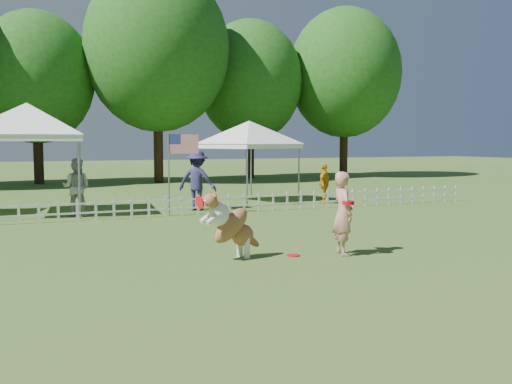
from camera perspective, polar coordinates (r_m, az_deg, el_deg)
ground at (r=10.58m, az=1.97°, el=-6.91°), size 120.00×120.00×0.00m
picket_fence at (r=17.04m, az=-8.21°, el=-1.39°), size 22.00×0.08×0.60m
handler at (r=11.14m, az=8.69°, el=-2.13°), size 0.48×0.65×1.62m
dog at (r=10.62m, az=-2.43°, el=-3.35°), size 1.31×0.72×1.28m
frisbee_on_turf at (r=11.05m, az=3.75°, el=-6.34°), size 0.30×0.30×0.02m
canopy_tent_left at (r=18.44m, az=-21.79°, el=2.96°), size 3.54×3.54×3.28m
canopy_tent_right at (r=20.99m, az=-0.68°, el=3.00°), size 3.60×3.60×2.90m
flag_pole at (r=17.09m, az=-8.71°, el=1.77°), size 0.95×0.25×2.47m
spectator_a at (r=17.62m, az=-17.52°, el=0.46°), size 1.02×0.93×1.71m
spectator_b at (r=18.36m, az=-5.90°, el=1.17°), size 1.43×1.32×1.93m
spectator_c at (r=20.45m, az=6.83°, el=0.86°), size 0.88×0.80×1.44m
tree_center_left at (r=31.99m, az=-21.12°, el=9.54°), size 6.00×6.00×9.80m
tree_center_right at (r=31.52m, az=-9.86°, el=12.44°), size 7.60×7.60×12.60m
tree_right at (r=34.70m, az=-0.61°, el=9.99°), size 6.20×6.20×10.40m
tree_far_right at (r=36.64m, az=8.84°, el=10.45°), size 7.00×7.00×11.40m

